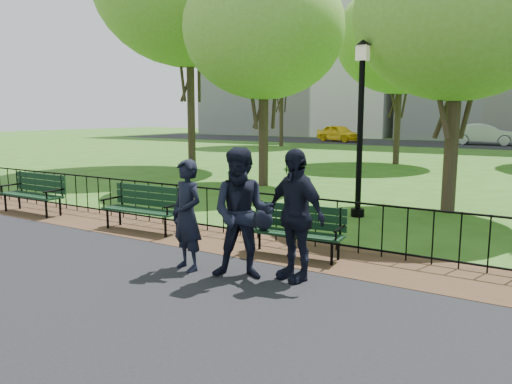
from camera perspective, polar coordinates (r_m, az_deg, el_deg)
The scene contains 19 objects.
ground at distance 7.39m, azimuth -1.38°, elevation -9.64°, with size 120.00×120.00×0.00m, color #2E5717.
asphalt_path at distance 5.13m, azimuth -24.01°, elevation -19.11°, with size 60.00×9.20×0.01m, color black.
dirt_strip at distance 8.62m, azimuth 4.14°, elevation -6.83°, with size 60.00×1.60×0.01m, color #3D2719.
far_street at distance 41.10m, azimuth 26.58°, elevation 4.73°, with size 70.00×9.00×0.01m, color black.
iron_fence at distance 8.94m, azimuth 5.67°, elevation -3.07°, with size 24.06×0.06×1.00m.
apartment_west at distance 60.67m, azimuth 6.53°, elevation 19.00°, with size 22.00×15.00×26.00m, color silver.
park_bench_main at distance 8.28m, azimuth 3.36°, elevation -3.59°, with size 1.68×0.64×0.93m.
park_bench_left_a at distance 10.30m, azimuth -12.63°, elevation -1.26°, with size 1.77×0.62×0.99m.
park_bench_left_b at distance 12.91m, azimuth -23.91°, elevation 0.31°, with size 1.81×0.56×1.03m.
lamppost at distance 11.56m, azimuth 11.85°, elevation 7.80°, with size 0.36×0.36×3.97m.
tree_near_w at distance 16.58m, azimuth 0.88°, elevation 18.02°, with size 5.14×5.14×7.16m.
tree_near_e at distance 12.94m, azimuth 22.24°, elevation 18.65°, with size 4.84×4.84×6.74m.
tree_far_c at distance 24.61m, azimuth 16.25°, elevation 16.54°, with size 5.94×5.94×8.28m.
tree_far_w at distance 36.80m, azimuth 2.97°, elevation 15.43°, with size 6.73×6.73×9.39m.
person_left at distance 7.55m, azimuth -7.89°, elevation -2.64°, with size 0.61×0.40×1.68m, color black.
person_mid at distance 7.07m, azimuth -1.53°, elevation -2.49°, with size 0.91×0.48×1.88m, color black.
person_right at distance 7.04m, azimuth 4.44°, elevation -2.60°, with size 1.10×0.45×1.87m, color black.
taxi at distance 43.20m, azimuth 9.47°, elevation 6.66°, with size 1.67×4.16×1.42m, color yellow.
sedan_silver at distance 41.62m, azimuth 24.73°, elevation 6.01°, with size 1.70×4.88×1.61m, color #A5A8AD.
Camera 1 is at (3.85, -5.85, 2.35)m, focal length 35.00 mm.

